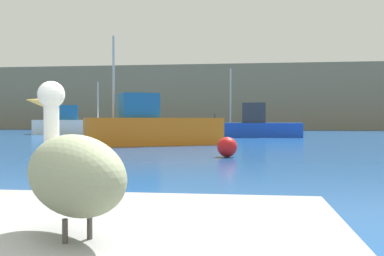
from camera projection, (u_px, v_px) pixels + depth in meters
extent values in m
cube|color=#7F755B|center=(247.00, 99.00, 68.20)|extent=(140.00, 16.56, 8.86)
ellipsoid|color=gray|center=(74.00, 175.00, 2.42)|extent=(0.94, 0.93, 0.44)
cylinder|color=white|center=(51.00, 131.00, 2.67)|extent=(0.09, 0.09, 0.33)
sphere|color=white|center=(51.00, 95.00, 2.67)|extent=(0.16, 0.16, 0.16)
cone|color=gold|center=(35.00, 101.00, 2.89)|extent=(0.33, 0.33, 0.09)
cylinder|color=#4C4742|center=(65.00, 231.00, 2.35)|extent=(0.03, 0.03, 0.13)
cylinder|color=#4C4742|center=(90.00, 227.00, 2.44)|extent=(0.03, 0.03, 0.13)
cube|color=orange|center=(154.00, 131.00, 24.00)|extent=(7.44, 5.32, 1.45)
cube|color=#1E6099|center=(138.00, 106.00, 23.69)|extent=(2.50, 2.49, 1.28)
cylinder|color=#B2B2B2|center=(114.00, 77.00, 23.23)|extent=(0.12, 0.12, 4.23)
cube|color=blue|center=(257.00, 130.00, 34.90)|extent=(6.93, 2.20, 1.10)
cube|color=#2D333D|center=(254.00, 113.00, 34.92)|extent=(1.82, 1.50, 1.55)
cylinder|color=#B2B2B2|center=(231.00, 96.00, 35.19)|extent=(0.12, 0.12, 4.26)
cylinder|color=#3F382D|center=(215.00, 118.00, 35.42)|extent=(0.10, 0.10, 0.70)
cube|color=white|center=(74.00, 127.00, 42.64)|extent=(7.86, 5.43, 1.32)
cube|color=#1E6099|center=(66.00, 113.00, 42.41)|extent=(2.60, 2.52, 1.38)
cylinder|color=#B2B2B2|center=(98.00, 101.00, 43.27)|extent=(0.12, 0.12, 3.68)
sphere|color=red|center=(227.00, 147.00, 16.26)|extent=(0.72, 0.72, 0.72)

